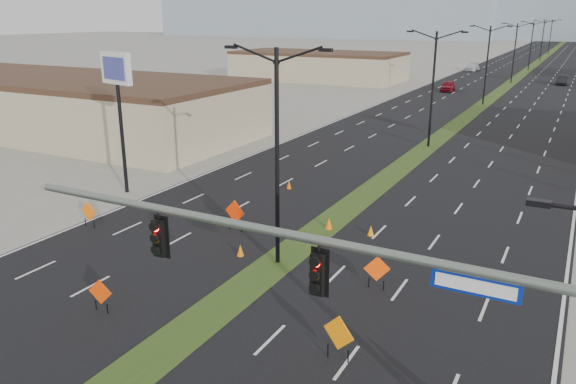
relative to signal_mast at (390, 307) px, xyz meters
The scene contains 27 objects.
road_surface 98.49m from the signal_mast, 94.99° to the left, with size 25.00×400.00×0.02m, color black.
median_strip 98.49m from the signal_mast, 94.99° to the left, with size 2.00×400.00×0.04m, color #274318.
building_sw_near 51.83m from the signal_mast, 147.26° to the left, with size 40.00×16.00×5.00m, color tan.
building_sw_far 92.41m from the signal_mast, 116.04° to the left, with size 30.00×14.00×4.50m, color tan.
mesa_west 306.35m from the signal_mast, 114.82° to the left, with size 180.00×50.00×22.00m, color #899DAA.
mesa_backdrop 320.53m from the signal_mast, 96.91° to the left, with size 140.00×50.00×32.00m, color #899DAA.
signal_mast is the anchor object (origin of this frame).
streetlight_0 13.18m from the signal_mast, 130.54° to the left, with size 5.15×0.24×10.02m.
streetlight_1 38.96m from the signal_mast, 102.69° to the left, with size 5.15×0.24×10.02m.
streetlight_2 66.56m from the signal_mast, 97.39° to the left, with size 5.15×0.24×10.02m.
streetlight_3 94.39m from the signal_mast, 95.20° to the left, with size 5.15×0.24×10.02m.
streetlight_4 122.30m from the signal_mast, 94.01° to the left, with size 5.15×0.24×10.02m.
streetlight_5 150.25m from the signal_mast, 93.26° to the left, with size 5.15×0.24×10.02m.
streetlight_6 178.21m from the signal_mast, 92.75° to the left, with size 5.15×0.24×10.02m.
car_left 79.44m from the signal_mast, 101.47° to the left, with size 1.87×4.64×1.58m, color maroon.
car_mid 95.62m from the signal_mast, 90.37° to the left, with size 1.62×4.65×1.53m, color black.
car_far 115.28m from the signal_mast, 99.38° to the left, with size 2.23×5.47×1.59m, color silver.
construction_sign_0 22.41m from the signal_mast, 155.37° to the left, with size 1.13×0.14×1.50m.
construction_sign_1 13.38m from the signal_mast, 168.03° to the left, with size 1.05×0.21×1.41m.
construction_sign_2 18.19m from the signal_mast, 135.13° to the left, with size 1.32×0.22×1.77m.
construction_sign_3 6.22m from the signal_mast, 125.79° to the left, with size 1.25×0.39×1.72m.
construction_sign_4 10.97m from the signal_mast, 109.94° to the left, with size 1.06×0.51×1.52m.
cone_0 15.09m from the signal_mast, 137.04° to the left, with size 0.36×0.36×0.61m, color orange.
cone_1 17.75m from the signal_mast, 118.35° to the left, with size 0.41×0.41×0.69m, color #FD6705.
cone_2 17.00m from the signal_mast, 110.74° to the left, with size 0.35×0.35×0.59m, color orange.
cone_3 25.28m from the signal_mast, 123.25° to the left, with size 0.34×0.34×0.57m, color #ED5805.
pole_sign_west 27.58m from the signal_mast, 146.58° to the left, with size 2.96×1.09×9.12m.
Camera 1 is at (11.92, -9.46, 11.30)m, focal length 35.00 mm.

